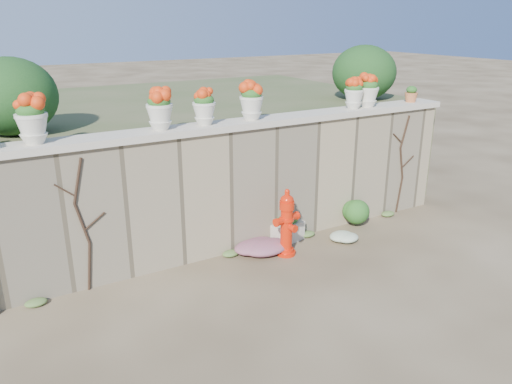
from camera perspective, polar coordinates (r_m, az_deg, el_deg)
ground at (r=7.16m, az=6.41°, el=-11.04°), size 80.00×80.00×0.00m
stone_wall at (r=8.13m, az=-0.85°, el=0.59°), size 8.00×0.40×2.00m
wall_cap at (r=7.86m, az=-0.89°, el=7.87°), size 8.10×0.52×0.10m
raised_fill at (r=10.92m, az=-9.15°, el=5.22°), size 9.00×6.00×2.00m
back_shrub_left at (r=8.01m, az=-26.25°, el=9.78°), size 1.30×1.30×1.10m
back_shrub_right at (r=10.73m, az=12.24°, el=13.20°), size 1.30×1.30×1.10m
vine_left at (r=7.08m, az=-19.15°, el=-3.47°), size 0.60×0.04×1.91m
vine_right at (r=9.90m, az=16.34°, el=3.17°), size 0.60×0.04×1.91m
fire_hydrant at (r=7.89m, az=3.52°, el=-3.49°), size 0.48×0.34×1.10m
planter_box at (r=8.51m, az=3.55°, el=-4.23°), size 0.62×0.45×0.47m
green_shrub at (r=9.29m, az=11.71°, el=-1.83°), size 0.68×0.61×0.65m
magenta_clump at (r=8.06m, az=-0.07°, el=-6.20°), size 1.01×0.67×0.27m
white_flowers at (r=8.59m, az=9.96°, el=-5.10°), size 0.55×0.44×0.20m
urn_pot_0 at (r=6.86m, az=-24.27°, el=7.53°), size 0.39×0.39×0.61m
urn_pot_1 at (r=7.21m, az=-10.97°, el=9.25°), size 0.37×0.37×0.59m
urn_pot_2 at (r=7.47m, az=-5.95°, el=9.64°), size 0.34×0.34×0.54m
urn_pot_3 at (r=7.83m, az=-0.52°, el=10.34°), size 0.37×0.37×0.58m
urn_pot_4 at (r=9.02m, az=11.15°, el=11.00°), size 0.34×0.34×0.53m
urn_pot_5 at (r=9.24m, az=12.74°, el=11.17°), size 0.36×0.36×0.56m
terracotta_pot at (r=10.01m, az=17.31°, el=10.55°), size 0.24×0.24×0.29m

